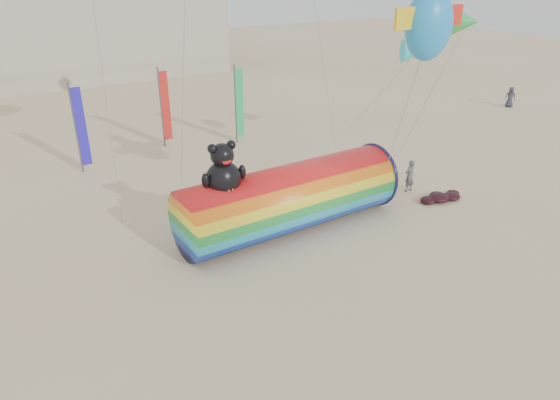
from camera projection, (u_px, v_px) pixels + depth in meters
ground at (290, 272)px, 19.44m from camera, size 160.00×160.00×0.00m
windsock_assembly at (290, 196)px, 22.12m from camera, size 10.33×3.15×4.76m
kite_handler at (410, 176)px, 26.20m from camera, size 0.66×0.46×1.74m
fabric_bundle at (441, 197)px, 25.44m from camera, size 2.62×1.35×0.41m
festival_banners at (165, 112)px, 31.14m from camera, size 10.79×2.07×5.20m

